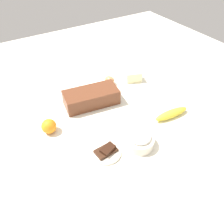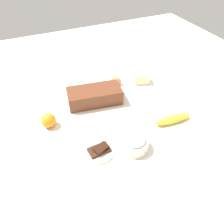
% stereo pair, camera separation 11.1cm
% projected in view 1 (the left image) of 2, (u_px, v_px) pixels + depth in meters
% --- Properties ---
extents(ground_plane, '(2.40, 2.40, 0.02)m').
position_uv_depth(ground_plane, '(112.00, 120.00, 1.15)').
color(ground_plane, silver).
extents(loaf_pan, '(0.30, 0.17, 0.08)m').
position_uv_depth(loaf_pan, '(91.00, 97.00, 1.20)').
color(loaf_pan, brown).
rests_on(loaf_pan, ground_plane).
extents(flour_bowl, '(0.13, 0.13, 0.07)m').
position_uv_depth(flour_bowl, '(140.00, 140.00, 0.99)').
color(flour_bowl, silver).
rests_on(flour_bowl, ground_plane).
extents(banana, '(0.19, 0.06, 0.04)m').
position_uv_depth(banana, '(172.00, 114.00, 1.14)').
color(banana, yellow).
rests_on(banana, ground_plane).
extents(orange_fruit, '(0.07, 0.07, 0.07)m').
position_uv_depth(orange_fruit, '(49.00, 126.00, 1.05)').
color(orange_fruit, orange).
rests_on(orange_fruit, ground_plane).
extents(butter_block, '(0.11, 0.09, 0.06)m').
position_uv_depth(butter_block, '(133.00, 76.00, 1.38)').
color(butter_block, '#F4EDB2').
rests_on(butter_block, ground_plane).
extents(egg_near_butter, '(0.07, 0.08, 0.05)m').
position_uv_depth(egg_near_butter, '(110.00, 80.00, 1.36)').
color(egg_near_butter, '#B87D4B').
rests_on(egg_near_butter, ground_plane).
extents(chocolate_plate, '(0.13, 0.13, 0.03)m').
position_uv_depth(chocolate_plate, '(106.00, 152.00, 0.97)').
color(chocolate_plate, silver).
rests_on(chocolate_plate, ground_plane).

